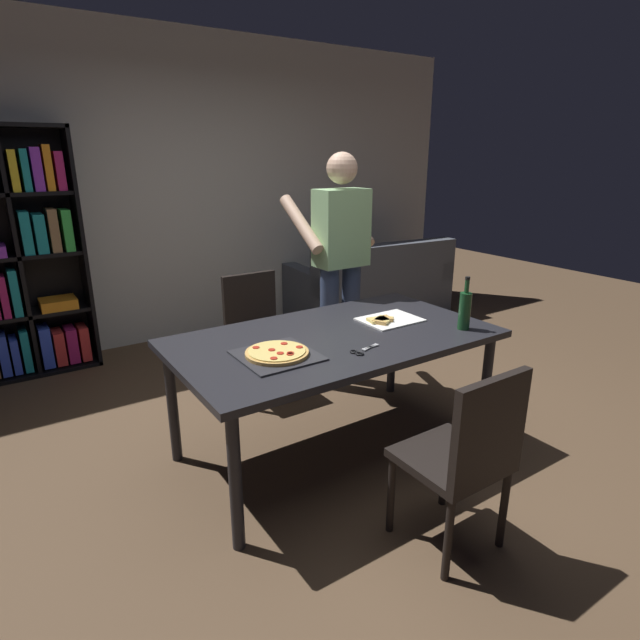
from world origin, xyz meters
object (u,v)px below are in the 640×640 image
Objects in this scene: dining_table at (334,346)px; wine_bottle at (465,310)px; chair_far_side at (257,327)px; pepperoni_pizza_on_tray at (277,354)px; person_serving_pizza at (340,259)px; couch at (371,290)px; kitchen_scissors at (362,351)px; chair_near_camera at (466,452)px.

dining_table is 0.79m from wine_bottle.
wine_bottle is at bearing -62.27° from chair_far_side.
pepperoni_pizza_on_tray is (-0.43, -0.10, 0.08)m from dining_table.
wine_bottle is (0.11, -1.11, -0.13)m from person_serving_pizza.
couch is at bearing 46.35° from dining_table.
wine_bottle is (-1.20, -2.32, 0.57)m from couch.
couch is at bearing 49.79° from kitchen_scissors.
chair_far_side is 1.21m from pepperoni_pizza_on_tray.
chair_far_side is at bearing 117.73° from wine_bottle.
chair_far_side is at bearing 159.53° from person_serving_pizza.
person_serving_pizza is (-1.31, -1.21, 0.70)m from couch.
dining_table is at bearing -133.65° from couch.
wine_bottle reaches higher than pepperoni_pizza_on_tray.
chair_near_camera reaches higher than kitchen_scissors.
chair_far_side is 2.33× the size of pepperoni_pizza_on_tray.
chair_near_camera is 4.54× the size of kitchen_scissors.
chair_far_side is 2.85× the size of wine_bottle.
dining_table is 1.01m from chair_near_camera.
chair_far_side reaches higher than couch.
person_serving_pizza is at bearing 71.60° from chair_near_camera.
couch is at bearing 27.58° from chair_far_side.
couch is 4.55× the size of pepperoni_pizza_on_tray.
person_serving_pizza is 5.54× the size of wine_bottle.
couch is 1.91m from person_serving_pizza.
wine_bottle is (0.70, -1.33, 0.36)m from chair_far_side.
chair_near_camera is at bearing -122.42° from couch.
pepperoni_pizza_on_tray is (-1.02, -0.88, -0.23)m from person_serving_pizza.
pepperoni_pizza_on_tray is 1.95× the size of kitchen_scissors.
kitchen_scissors is at bearing -120.13° from person_serving_pizza.
chair_near_camera reaches higher than pepperoni_pizza_on_tray.
chair_far_side is (0.00, 1.00, -0.17)m from dining_table.
chair_far_side is 1.31m from kitchen_scissors.
dining_table is 2.77m from couch.
dining_table is 4.74× the size of pepperoni_pizza_on_tray.
pepperoni_pizza_on_tray is 1.22× the size of wine_bottle.
couch reaches higher than dining_table.
dining_table is at bearing -90.00° from chair_far_side.
dining_table is 1.02m from person_serving_pizza.
person_serving_pizza is at bearing 52.78° from dining_table.
chair_far_side is 0.51× the size of couch.
chair_near_camera is 1.03m from wine_bottle.
pepperoni_pizza_on_tray is at bearing -166.80° from dining_table.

